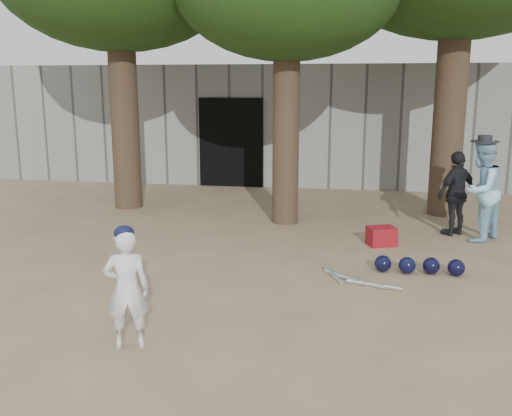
% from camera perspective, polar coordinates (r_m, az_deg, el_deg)
% --- Properties ---
extents(ground, '(70.00, 70.00, 0.00)m').
position_cam_1_polar(ground, '(6.84, -6.47, -9.39)').
color(ground, '#937C5E').
rests_on(ground, ground).
extents(boy_player, '(0.50, 0.40, 1.19)m').
position_cam_1_polar(boy_player, '(5.64, -12.80, -7.94)').
color(boy_player, silver).
rests_on(boy_player, ground).
extents(spectator_blue, '(0.99, 1.02, 1.66)m').
position_cam_1_polar(spectator_blue, '(9.94, 21.55, 1.62)').
color(spectator_blue, '#98D1EC').
rests_on(spectator_blue, ground).
extents(spectator_dark, '(0.87, 0.80, 1.43)m').
position_cam_1_polar(spectator_dark, '(10.19, 19.43, 1.38)').
color(spectator_dark, black).
rests_on(spectator_dark, ground).
extents(red_bag, '(0.51, 0.45, 0.30)m').
position_cam_1_polar(red_bag, '(9.30, 12.43, -2.77)').
color(red_bag, '#A61617').
rests_on(red_bag, ground).
extents(back_building, '(16.00, 5.24, 3.00)m').
position_cam_1_polar(back_building, '(16.56, 3.45, 8.70)').
color(back_building, gray).
rests_on(back_building, ground).
extents(helmet_row, '(1.19, 0.26, 0.23)m').
position_cam_1_polar(helmet_row, '(8.06, 16.00, -5.55)').
color(helmet_row, black).
rests_on(helmet_row, ground).
extents(bat_pile, '(1.06, 0.83, 0.06)m').
position_cam_1_polar(bat_pile, '(7.60, 9.61, -7.02)').
color(bat_pile, silver).
rests_on(bat_pile, ground).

